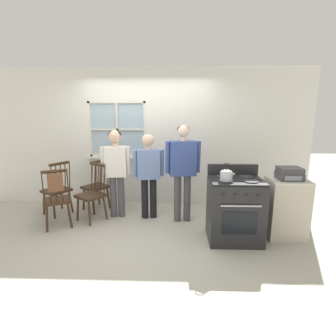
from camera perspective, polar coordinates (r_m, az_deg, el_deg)
ground_plane at (r=4.28m, az=-6.06°, el=-13.79°), size 16.00×16.00×0.00m
wall_back at (r=5.25m, az=-3.95°, el=6.43°), size 6.40×0.16×2.70m
chair_by_window at (r=4.66m, az=-23.02°, el=-6.54°), size 0.55×0.54×0.99m
chair_near_wall at (r=5.21m, az=-15.35°, el=-4.01°), size 0.57×0.58×0.99m
chair_center_cluster at (r=4.74m, az=-16.26°, el=-5.70°), size 0.58×0.57×0.99m
chair_near_stove at (r=5.22m, az=-22.97°, el=-4.53°), size 0.57×0.57×0.99m
person_elderly_left at (r=4.66m, az=-11.27°, el=0.70°), size 0.53×0.25×1.56m
person_teen_center at (r=4.55m, az=-4.25°, el=-0.12°), size 0.55×0.27×1.49m
person_adult_right at (r=4.38m, az=3.23°, el=0.81°), size 0.60×0.27×1.66m
stove at (r=4.00m, az=14.30°, el=-8.63°), size 0.76×0.68×1.08m
kettle at (r=3.68m, az=12.59°, el=-1.38°), size 0.21×0.17×0.25m
potted_plant at (r=5.37m, az=-13.40°, el=3.06°), size 0.15×0.15×0.26m
handbag at (r=4.33m, az=-23.34°, el=-2.83°), size 0.24×0.24×0.31m
side_counter at (r=4.36m, az=24.18°, el=-7.94°), size 0.55×0.50×0.90m
stereo at (r=4.19m, az=24.93°, el=-1.11°), size 0.34×0.29×0.18m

